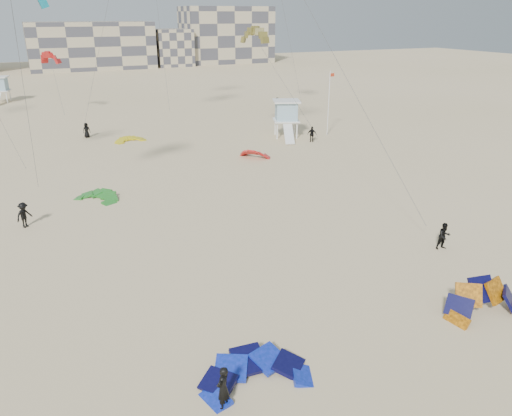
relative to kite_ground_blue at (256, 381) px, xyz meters
name	(u,v)px	position (x,y,z in m)	size (l,w,h in m)	color
ground	(252,348)	(0.71, 2.00, 0.00)	(320.00, 320.00, 0.00)	beige
kite_ground_blue	(256,381)	(0.00, 0.00, 0.00)	(4.56, 4.65, 1.25)	#1D2ED4
kite_ground_orange	(484,315)	(12.33, -0.35, 0.00)	(4.30, 3.05, 2.94)	orange
kite_ground_green	(98,199)	(-2.90, 24.80, 0.00)	(3.57, 3.71, 0.93)	#1E8F31
kite_ground_red_far	(255,157)	(13.85, 31.01, 0.00)	(2.96, 2.79, 1.47)	red
kite_ground_yellow	(130,141)	(3.40, 43.57, 0.00)	(3.33, 3.46, 0.72)	yellow
kitesurfer_main	(223,388)	(-1.75, -0.84, 0.92)	(0.67, 0.44, 1.85)	black
kitesurfer_b	(444,236)	(15.92, 6.30, 0.88)	(0.85, 0.67, 1.76)	black
kitesurfer_c	(24,215)	(-8.28, 21.04, 0.92)	(1.18, 0.68, 1.83)	black
kitesurfer_d	(312,134)	(22.71, 34.42, 0.91)	(1.07, 0.45, 1.83)	black
kitesurfer_e	(87,130)	(-0.96, 47.64, 0.89)	(0.87, 0.57, 1.78)	black
kitesurfer_f	(277,103)	(28.59, 55.26, 0.92)	(1.70, 0.54, 1.83)	black
kite_fly_olive	(254,37)	(16.89, 37.82, 11.65)	(7.75, 7.57, 11.84)	brown
kite_fly_red	(50,59)	(-3.08, 64.68, 8.00)	(4.63, 8.92, 8.37)	red
lifeguard_tower_near	(286,119)	(21.22, 38.10, 2.18)	(4.00, 6.51, 4.39)	white
lifeguard_tower_far	(0,90)	(-10.92, 80.41, 2.11)	(3.60, 6.15, 4.25)	white
flagpole	(329,102)	(26.30, 36.81, 4.05)	(0.63, 0.10, 7.70)	white
condo_mid	(91,45)	(10.71, 132.00, 6.00)	(32.00, 16.00, 12.00)	tan
condo_east	(226,35)	(50.71, 134.00, 8.00)	(26.00, 14.00, 16.00)	tan
condo_fill_right	(172,48)	(32.71, 130.00, 5.00)	(10.00, 10.00, 10.00)	tan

